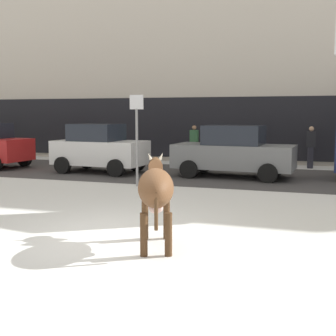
{
  "coord_description": "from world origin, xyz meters",
  "views": [
    {
      "loc": [
        3.32,
        -7.13,
        2.25
      ],
      "look_at": [
        0.44,
        1.74,
        1.1
      ],
      "focal_mm": 47.19,
      "sensor_mm": 36.0,
      "label": 1
    }
  ],
  "objects_px": {
    "pedestrian_near_billboard": "(194,145)",
    "street_sign": "(137,133)",
    "car_white_hatchback": "(99,148)",
    "cow_brown": "(156,189)",
    "car_grey_sedan": "(234,152)",
    "pedestrian_far_left": "(311,147)",
    "pedestrian_by_cars": "(74,142)"
  },
  "relations": [
    {
      "from": "pedestrian_near_billboard",
      "to": "pedestrian_by_cars",
      "type": "distance_m",
      "value": 6.04
    },
    {
      "from": "cow_brown",
      "to": "street_sign",
      "type": "height_order",
      "value": "street_sign"
    },
    {
      "from": "car_grey_sedan",
      "to": "pedestrian_by_cars",
      "type": "xyz_separation_m",
      "value": [
        -8.4,
        3.5,
        -0.03
      ]
    },
    {
      "from": "pedestrian_by_cars",
      "to": "street_sign",
      "type": "relative_size",
      "value": 0.61
    },
    {
      "from": "cow_brown",
      "to": "street_sign",
      "type": "relative_size",
      "value": 0.68
    },
    {
      "from": "car_white_hatchback",
      "to": "street_sign",
      "type": "distance_m",
      "value": 3.72
    },
    {
      "from": "cow_brown",
      "to": "car_grey_sedan",
      "type": "relative_size",
      "value": 0.44
    },
    {
      "from": "car_grey_sedan",
      "to": "car_white_hatchback",
      "type": "bearing_deg",
      "value": -176.27
    },
    {
      "from": "car_grey_sedan",
      "to": "street_sign",
      "type": "distance_m",
      "value": 3.91
    },
    {
      "from": "car_grey_sedan",
      "to": "pedestrian_by_cars",
      "type": "height_order",
      "value": "car_grey_sedan"
    },
    {
      "from": "car_white_hatchback",
      "to": "pedestrian_far_left",
      "type": "xyz_separation_m",
      "value": [
        7.71,
        3.84,
        -0.05
      ]
    },
    {
      "from": "car_grey_sedan",
      "to": "pedestrian_by_cars",
      "type": "bearing_deg",
      "value": 157.36
    },
    {
      "from": "street_sign",
      "to": "pedestrian_near_billboard",
      "type": "bearing_deg",
      "value": 88.64
    },
    {
      "from": "pedestrian_near_billboard",
      "to": "street_sign",
      "type": "height_order",
      "value": "street_sign"
    },
    {
      "from": "car_grey_sedan",
      "to": "pedestrian_near_billboard",
      "type": "distance_m",
      "value": 4.23
    },
    {
      "from": "pedestrian_far_left",
      "to": "street_sign",
      "type": "bearing_deg",
      "value": -128.64
    },
    {
      "from": "cow_brown",
      "to": "pedestrian_by_cars",
      "type": "xyz_separation_m",
      "value": [
        -8.54,
        12.13,
        -0.11
      ]
    },
    {
      "from": "pedestrian_near_billboard",
      "to": "pedestrian_far_left",
      "type": "bearing_deg",
      "value": 0.0
    },
    {
      "from": "cow_brown",
      "to": "street_sign",
      "type": "bearing_deg",
      "value": 114.91
    },
    {
      "from": "pedestrian_near_billboard",
      "to": "car_grey_sedan",
      "type": "bearing_deg",
      "value": -55.97
    },
    {
      "from": "car_white_hatchback",
      "to": "street_sign",
      "type": "xyz_separation_m",
      "value": [
        2.59,
        -2.56,
        0.74
      ]
    },
    {
      "from": "pedestrian_near_billboard",
      "to": "car_white_hatchback",
      "type": "bearing_deg",
      "value": -125.55
    },
    {
      "from": "car_grey_sedan",
      "to": "pedestrian_near_billboard",
      "type": "height_order",
      "value": "car_grey_sedan"
    },
    {
      "from": "pedestrian_near_billboard",
      "to": "pedestrian_far_left",
      "type": "xyz_separation_m",
      "value": [
        4.97,
        0.0,
        0.0
      ]
    },
    {
      "from": "car_grey_sedan",
      "to": "street_sign",
      "type": "height_order",
      "value": "street_sign"
    },
    {
      "from": "car_white_hatchback",
      "to": "cow_brown",
      "type": "bearing_deg",
      "value": -57.66
    },
    {
      "from": "car_white_hatchback",
      "to": "car_grey_sedan",
      "type": "distance_m",
      "value": 5.12
    },
    {
      "from": "car_white_hatchback",
      "to": "pedestrian_near_billboard",
      "type": "xyz_separation_m",
      "value": [
        2.74,
        3.84,
        -0.05
      ]
    },
    {
      "from": "cow_brown",
      "to": "pedestrian_near_billboard",
      "type": "bearing_deg",
      "value": 101.68
    },
    {
      "from": "car_grey_sedan",
      "to": "pedestrian_near_billboard",
      "type": "xyz_separation_m",
      "value": [
        -2.37,
        3.5,
        -0.03
      ]
    },
    {
      "from": "car_white_hatchback",
      "to": "pedestrian_near_billboard",
      "type": "relative_size",
      "value": 2.09
    },
    {
      "from": "cow_brown",
      "to": "street_sign",
      "type": "xyz_separation_m",
      "value": [
        -2.66,
        5.72,
        0.68
      ]
    }
  ]
}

